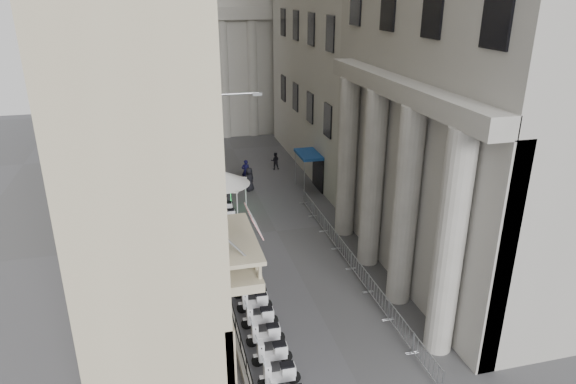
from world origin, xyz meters
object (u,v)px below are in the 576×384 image
Objects in this scene: pedestrian_a at (246,171)px; security_tent at (215,175)px; info_kiosk at (229,198)px; pedestrian_b at (275,161)px; street_lamp at (222,154)px.

security_tent is at bearing 61.58° from pedestrian_a.
info_kiosk is (0.92, -0.03, -1.80)m from security_tent.
security_tent reaches higher than pedestrian_b.
pedestrian_b is at bearing 51.92° from security_tent.
security_tent reaches higher than pedestrian_a.
security_tent reaches higher than info_kiosk.
pedestrian_b is (5.20, 7.83, -0.09)m from info_kiosk.
info_kiosk is (0.80, 4.24, -4.67)m from street_lamp.
street_lamp is at bearing -96.89° from info_kiosk.
info_kiosk is 0.88× the size of pedestrian_a.
pedestrian_a is 1.26× the size of pedestrian_b.
info_kiosk is at bearing 68.15° from pedestrian_b.
security_tent is 10.10m from pedestrian_b.
pedestrian_a is (2.94, 9.46, -4.56)m from street_lamp.
street_lamp is at bearing -88.41° from security_tent.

